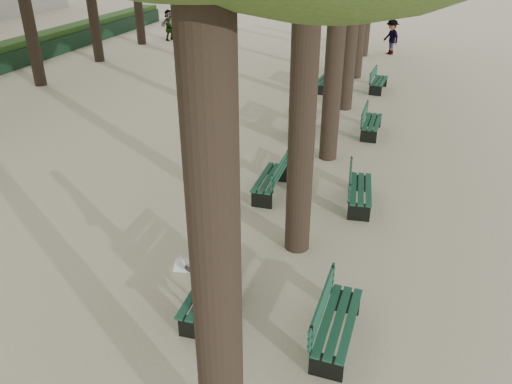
# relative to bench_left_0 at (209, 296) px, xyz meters

# --- Properties ---
(ground) EXTENTS (120.00, 120.00, 0.00)m
(ground) POSITION_rel_bench_left_0_xyz_m (-0.37, -0.66, -0.27)
(ground) COLOR tan
(ground) RESTS_ON ground
(bench_left_0) EXTENTS (0.58, 1.80, 0.92)m
(bench_left_0) POSITION_rel_bench_left_0_xyz_m (0.00, 0.00, 0.00)
(bench_left_0) COLOR black
(bench_left_0) RESTS_ON ground
(bench_left_1) EXTENTS (0.61, 1.81, 0.92)m
(bench_left_1) POSITION_rel_bench_left_0_xyz_m (-0.00, 4.61, 0.00)
(bench_left_1) COLOR black
(bench_left_1) RESTS_ON ground
(bench_left_2) EXTENTS (0.60, 1.81, 0.92)m
(bench_left_2) POSITION_rel_bench_left_0_xyz_m (-0.00, 9.35, 0.00)
(bench_left_2) COLOR black
(bench_left_2) RESTS_ON ground
(bench_left_3) EXTENTS (0.76, 1.85, 0.92)m
(bench_left_3) POSITION_rel_bench_left_0_xyz_m (-0.00, 14.74, 0.00)
(bench_left_3) COLOR black
(bench_left_3) RESTS_ON ground
(bench_right_0) EXTENTS (0.70, 1.84, 0.92)m
(bench_right_0) POSITION_rel_bench_left_0_xyz_m (2.27, -0.27, 0.00)
(bench_right_0) COLOR black
(bench_right_0) RESTS_ON ground
(bench_right_1) EXTENTS (0.69, 1.83, 0.92)m
(bench_right_1) POSITION_rel_bench_left_0_xyz_m (2.27, 4.58, 0.00)
(bench_right_1) COLOR black
(bench_right_1) RESTS_ON ground
(bench_right_2) EXTENTS (0.66, 1.83, 0.92)m
(bench_right_2) POSITION_rel_bench_left_0_xyz_m (2.27, 9.70, 0.00)
(bench_right_2) COLOR black
(bench_right_2) RESTS_ON ground
(bench_right_3) EXTENTS (0.76, 1.85, 0.92)m
(bench_right_3) POSITION_rel_bench_left_0_xyz_m (2.27, 15.21, 0.00)
(bench_right_3) COLOR black
(bench_right_3) RESTS_ON ground
(man_with_map) EXTENTS (0.74, 0.85, 1.92)m
(man_with_map) POSITION_rel_bench_left_0_xyz_m (-0.05, -0.27, 0.69)
(man_with_map) COLOR black
(man_with_map) RESTS_ON ground
(pedestrian_e) EXTENTS (0.94, 1.76, 1.88)m
(pedestrian_e) POSITION_rel_bench_left_0_xyz_m (-11.16, 23.95, 0.67)
(pedestrian_e) COLOR #262628
(pedestrian_e) RESTS_ON ground
(pedestrian_a) EXTENTS (0.98, 0.50, 1.93)m
(pedestrian_a) POSITION_rel_bench_left_0_xyz_m (-7.97, 21.54, 0.69)
(pedestrian_a) COLOR #262628
(pedestrian_a) RESTS_ON ground
(pedestrian_d) EXTENTS (0.60, 0.99, 1.90)m
(pedestrian_d) POSITION_rel_bench_left_0_xyz_m (-0.85, 26.11, 0.68)
(pedestrian_d) COLOR #262628
(pedestrian_d) RESTS_ON ground
(pedestrian_b) EXTENTS (1.01, 1.21, 1.88)m
(pedestrian_b) POSITION_rel_bench_left_0_xyz_m (2.56, 23.12, 0.67)
(pedestrian_b) COLOR #262628
(pedestrian_b) RESTS_ON ground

